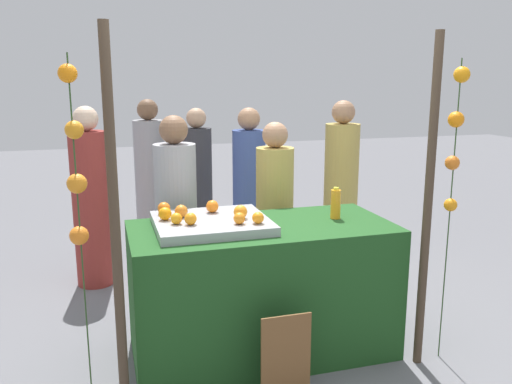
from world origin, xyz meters
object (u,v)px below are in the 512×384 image
stall_counter (262,289)px  chalkboard_sign (285,359)px  orange_1 (181,211)px  juice_bottle (336,204)px  vendor_right (274,221)px  orange_0 (241,212)px  vendor_left (177,226)px

stall_counter → chalkboard_sign: bearing=-94.1°
orange_1 → juice_bottle: 1.08m
orange_1 → vendor_right: bearing=35.1°
chalkboard_sign → juice_bottle: bearing=47.1°
orange_0 → vendor_left: (-0.33, 0.72, -0.27)m
orange_1 → juice_bottle: (1.07, -0.11, 0.00)m
chalkboard_sign → vendor_left: bearing=108.3°
orange_0 → orange_1: (-0.37, 0.15, -0.00)m
orange_0 → vendor_right: size_ratio=0.06×
vendor_left → juice_bottle: bearing=-33.4°
orange_1 → vendor_left: 0.63m
orange_0 → vendor_left: vendor_left is taller
orange_1 → chalkboard_sign: bearing=-57.4°
orange_0 → orange_1: bearing=158.6°
stall_counter → chalkboard_sign: stall_counter is taller
vendor_right → juice_bottle: bearing=-73.3°
chalkboard_sign → vendor_left: 1.47m
orange_0 → vendor_right: bearing=56.9°
juice_bottle → orange_0: bearing=-177.0°
stall_counter → juice_bottle: (0.55, 0.03, 0.56)m
vendor_right → orange_1: bearing=-144.9°
chalkboard_sign → vendor_right: vendor_right is taller
juice_bottle → vendor_right: vendor_right is taller
stall_counter → orange_1: orange_1 is taller
stall_counter → vendor_right: (0.34, 0.75, 0.26)m
orange_0 → chalkboard_sign: (0.11, -0.60, -0.75)m
orange_1 → vendor_right: (0.86, 0.60, -0.30)m
orange_0 → juice_bottle: bearing=3.0°
orange_0 → vendor_left: bearing=114.6°
juice_bottle → vendor_right: 0.80m
chalkboard_sign → stall_counter: bearing=85.9°
vendor_right → vendor_left: bearing=-177.7°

